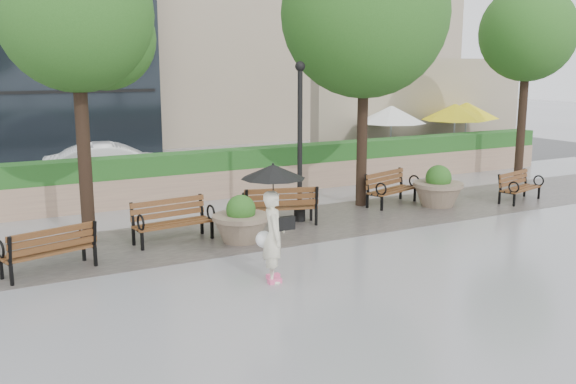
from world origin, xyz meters
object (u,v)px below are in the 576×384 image
car_right (115,166)px  pedestrian (273,211)px  planter_left (241,224)px  bench_4 (519,193)px  planter_right (438,190)px  lamppost (300,153)px  bench_0 (50,259)px  bench_3 (391,195)px  bench_2 (280,214)px  bench_1 (173,230)px

car_right → pedestrian: pedestrian is taller
planter_left → pedestrian: bearing=-101.9°
bench_4 → planter_right: planter_right is taller
lamppost → planter_left: bearing=-153.3°
planter_right → pedestrian: bearing=-153.9°
lamppost → pedestrian: 4.44m
planter_left → car_right: bearing=96.5°
car_right → pedestrian: (0.31, -10.04, 0.57)m
bench_0 → pedestrian: 4.26m
bench_3 → bench_4: bearing=-40.3°
bench_3 → bench_0: bearing=172.2°
bench_3 → bench_4: (3.40, -1.38, -0.02)m
planter_right → bench_2: bearing=177.6°
planter_right → car_right: 9.74m
planter_right → bench_3: bearing=143.7°
bench_2 → pedestrian: (-1.96, -3.47, 0.98)m
bench_3 → car_right: bearing=116.6°
pedestrian → car_right: bearing=22.7°
bench_1 → bench_2: bearing=-1.6°
bench_1 → bench_0: bearing=-167.1°
bench_1 → pedestrian: (0.75, -3.26, 0.99)m
bench_0 → planter_right: (10.11, 0.95, 0.18)m
bench_2 → car_right: size_ratio=0.44×
bench_1 → bench_2: (2.71, 0.22, 0.01)m
bench_4 → lamppost: lamppost is taller
planter_right → car_right: size_ratio=0.32×
lamppost → bench_2: bearing=-168.8°
bench_4 → planter_left: bearing=165.3°
planter_left → bench_0: bearing=-176.5°
bench_4 → car_right: car_right is taller
bench_3 → lamppost: lamppost is taller
bench_0 → bench_1: bench_1 is taller
bench_0 → bench_4: 12.52m
bench_3 → car_right: size_ratio=0.42×
bench_4 → bench_1: bearing=161.3°
bench_2 → bench_3: bearing=-155.6°
bench_0 → bench_1: (2.67, 0.93, 0.01)m
bench_3 → bench_4: 3.67m
bench_2 → pedestrian: pedestrian is taller
bench_2 → planter_right: size_ratio=1.40×
bench_3 → pedestrian: size_ratio=0.86×
bench_3 → planter_right: (1.00, -0.73, 0.17)m
bench_2 → bench_4: size_ratio=1.15×
bench_0 → lamppost: size_ratio=0.46×
bench_2 → bench_4: (7.13, -0.85, -0.04)m
bench_3 → bench_4: bench_3 is taller
car_right → lamppost: bearing=-146.2°
bench_0 → car_right: (3.11, 7.71, 0.43)m
lamppost → pedestrian: bearing=-125.6°
planter_left → car_right: car_right is taller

